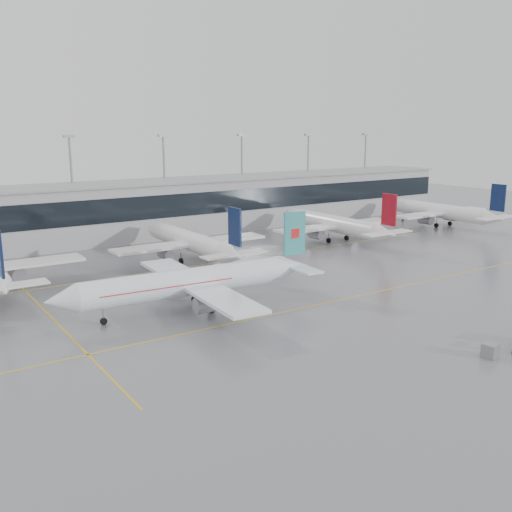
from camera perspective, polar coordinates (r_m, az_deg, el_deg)
ground at (r=78.68m, az=4.88°, el=-5.15°), size 320.00×320.00×0.00m
taxi_line_main at (r=78.68m, az=4.88°, el=-5.15°), size 120.00×0.25×0.01m
taxi_line_north at (r=102.92m, az=-5.58°, el=-0.89°), size 120.00×0.25×0.01m
taxi_line_cross at (r=79.03m, az=-19.78°, el=-5.79°), size 0.25×60.00×0.01m
terminal at (r=130.46m, az=-12.33°, el=4.43°), size 180.00×15.00×12.00m
terminal_glass at (r=123.32m, az=-11.06°, el=4.73°), size 180.00×0.20×5.00m
terminal_roof at (r=129.75m, az=-12.46°, el=7.14°), size 182.00×16.00×0.40m
light_masts at (r=135.24m, az=-13.43°, el=7.79°), size 156.40×1.00×22.60m
air_canada_jet at (r=77.02m, az=-6.18°, el=-2.57°), size 38.15×31.00×12.16m
parked_jet_c at (r=105.32m, az=-6.57°, el=1.46°), size 29.64×36.96×11.72m
parked_jet_d at (r=124.93m, az=7.86°, el=3.19°), size 29.64×36.96×11.72m
parked_jet_e at (r=150.25m, az=17.94°, el=4.28°), size 29.64×36.96×11.72m
gse_unit at (r=66.59m, az=22.36°, el=-8.75°), size 1.80×1.72×1.56m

